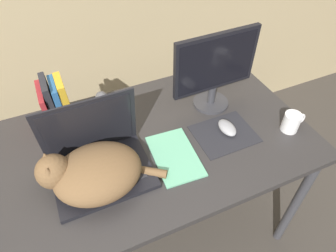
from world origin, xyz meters
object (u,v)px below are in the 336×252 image
(cat, at_px, (93,172))
(webcam, at_px, (102,98))
(external_monitor, at_px, (215,69))
(book_row, at_px, (56,104))
(mug, at_px, (292,122))
(notepad, at_px, (175,156))
(computer_mouse, at_px, (227,128))
(laptop, at_px, (99,160))

(cat, relative_size, webcam, 5.38)
(external_monitor, bearing_deg, book_row, 166.37)
(cat, distance_m, mug, 0.83)
(notepad, bearing_deg, cat, -179.42)
(notepad, bearing_deg, computer_mouse, 8.18)
(external_monitor, xyz_separation_m, webcam, (-0.47, 0.19, -0.14))
(cat, bearing_deg, computer_mouse, 4.04)
(external_monitor, relative_size, notepad, 1.42)
(external_monitor, height_order, computer_mouse, external_monitor)
(computer_mouse, relative_size, webcam, 1.28)
(computer_mouse, distance_m, notepad, 0.26)
(external_monitor, distance_m, mug, 0.39)
(cat, distance_m, computer_mouse, 0.58)
(notepad, bearing_deg, laptop, 168.02)
(mug, bearing_deg, laptop, 171.28)
(notepad, bearing_deg, webcam, 113.30)
(webcam, bearing_deg, book_row, -172.05)
(computer_mouse, xyz_separation_m, book_row, (-0.63, 0.35, 0.08))
(webcam, bearing_deg, external_monitor, -21.94)
(laptop, distance_m, webcam, 0.37)
(laptop, distance_m, book_row, 0.34)
(computer_mouse, xyz_separation_m, webcam, (-0.44, 0.37, 0.03))
(mug, bearing_deg, notepad, 173.09)
(laptop, distance_m, cat, 0.08)
(book_row, relative_size, notepad, 0.82)
(laptop, bearing_deg, webcam, 73.38)
(laptop, xyz_separation_m, notepad, (0.28, -0.06, -0.05))
(laptop, xyz_separation_m, mug, (0.80, -0.12, -0.01))
(computer_mouse, bearing_deg, cat, -175.96)
(computer_mouse, height_order, book_row, book_row)
(external_monitor, relative_size, book_row, 1.72)
(cat, height_order, computer_mouse, cat)
(cat, xyz_separation_m, notepad, (0.32, 0.00, -0.07))
(laptop, relative_size, cat, 0.82)
(book_row, xyz_separation_m, notepad, (0.37, -0.38, -0.10))
(webcam, height_order, mug, mug)
(book_row, distance_m, webcam, 0.20)
(laptop, height_order, notepad, laptop)
(book_row, relative_size, webcam, 2.77)
(laptop, bearing_deg, book_row, 105.73)
(cat, height_order, mug, cat)
(computer_mouse, bearing_deg, notepad, -171.82)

